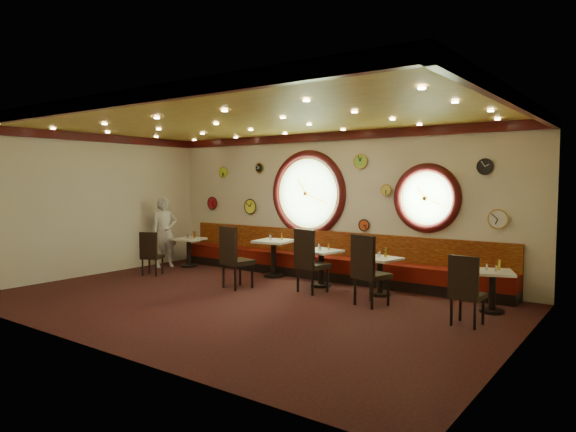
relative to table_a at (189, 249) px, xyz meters
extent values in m
cube|color=black|center=(3.52, -2.03, -0.45)|extent=(9.00, 6.00, 0.00)
cube|color=gold|center=(3.52, -2.03, 2.75)|extent=(9.00, 6.00, 0.02)
cube|color=beige|center=(3.52, 0.97, 1.15)|extent=(9.00, 0.02, 3.20)
cube|color=beige|center=(3.52, -5.03, 1.15)|extent=(9.00, 0.02, 3.20)
cube|color=beige|center=(-0.98, -2.03, 1.15)|extent=(0.02, 6.00, 3.20)
cube|color=beige|center=(8.02, -2.03, 1.15)|extent=(0.02, 6.00, 3.20)
cube|color=#380A0A|center=(3.52, 0.92, 2.66)|extent=(9.00, 0.10, 0.18)
cube|color=#380A0A|center=(3.52, -4.98, 2.66)|extent=(9.00, 0.10, 0.18)
cube|color=#380A0A|center=(-0.93, -2.03, 2.66)|extent=(0.10, 6.00, 0.18)
cube|color=#380A0A|center=(7.97, -2.03, 2.66)|extent=(0.10, 6.00, 0.18)
cube|color=black|center=(3.52, 0.69, -0.35)|extent=(8.00, 0.55, 0.20)
cube|color=#550D07|center=(3.52, 0.69, -0.10)|extent=(8.00, 0.55, 0.30)
cube|color=#5F0A07|center=(3.52, 0.91, 0.30)|extent=(8.00, 0.10, 0.55)
cylinder|color=#8BC777|center=(2.92, 0.96, 1.40)|extent=(1.66, 0.02, 1.66)
torus|color=#380A0A|center=(2.92, 0.95, 1.40)|extent=(1.98, 0.18, 1.98)
torus|color=gold|center=(2.92, 0.92, 1.40)|extent=(1.61, 0.03, 1.61)
cylinder|color=#8BC777|center=(5.72, 0.96, 1.35)|extent=(1.10, 0.02, 1.10)
torus|color=#380A0A|center=(5.72, 0.95, 1.35)|extent=(1.38, 0.18, 1.38)
torus|color=gold|center=(5.72, 0.92, 1.35)|extent=(1.09, 0.03, 1.09)
cylinder|color=white|center=(7.07, 0.93, 1.00)|extent=(0.34, 0.03, 0.34)
cylinder|color=black|center=(6.82, 0.93, 1.95)|extent=(0.28, 0.03, 0.28)
cylinder|color=#89C33D|center=(4.27, 0.93, 2.10)|extent=(0.30, 0.03, 0.30)
cylinder|color=#B4121E|center=(-0.08, 0.93, 1.10)|extent=(0.32, 0.03, 0.32)
cylinder|color=black|center=(1.52, 0.93, 2.00)|extent=(0.24, 0.03, 0.24)
cylinder|color=#AAD42A|center=(0.32, 0.93, 1.90)|extent=(0.26, 0.03, 0.26)
cylinder|color=#D14418|center=(4.37, 0.93, 0.75)|extent=(0.24, 0.03, 0.24)
cylinder|color=#EDD54F|center=(4.87, 0.93, 1.50)|extent=(0.22, 0.03, 0.22)
cylinder|color=#F2F336|center=(1.22, 0.93, 1.05)|extent=(0.36, 0.03, 0.36)
cylinder|color=black|center=(0.00, 0.00, -0.43)|extent=(0.41, 0.41, 0.06)
cylinder|color=black|center=(0.00, 0.00, -0.10)|extent=(0.11, 0.11, 0.65)
cube|color=silver|center=(0.00, 0.00, 0.24)|extent=(0.70, 0.70, 0.05)
cylinder|color=black|center=(2.50, 0.21, -0.42)|extent=(0.47, 0.47, 0.06)
cylinder|color=black|center=(2.50, 0.21, -0.05)|extent=(0.13, 0.13, 0.75)
cube|color=silver|center=(2.50, 0.21, 0.34)|extent=(0.84, 0.84, 0.05)
cylinder|color=black|center=(3.93, -0.06, -0.42)|extent=(0.43, 0.43, 0.06)
cylinder|color=black|center=(3.93, -0.06, -0.09)|extent=(0.12, 0.12, 0.68)
cube|color=silver|center=(3.93, -0.06, 0.27)|extent=(0.78, 0.78, 0.05)
cylinder|color=black|center=(5.25, -0.10, -0.43)|extent=(0.41, 0.41, 0.06)
cylinder|color=black|center=(5.25, -0.10, -0.10)|extent=(0.11, 0.11, 0.65)
cube|color=silver|center=(5.25, -0.10, 0.24)|extent=(0.76, 0.76, 0.05)
cylinder|color=black|center=(7.28, -0.17, -0.43)|extent=(0.39, 0.39, 0.05)
cylinder|color=black|center=(7.28, -0.17, -0.11)|extent=(0.11, 0.11, 0.62)
cube|color=silver|center=(7.28, -0.17, 0.21)|extent=(0.81, 0.81, 0.04)
cube|color=black|center=(0.15, -1.25, -0.04)|extent=(0.55, 0.55, 0.07)
cube|color=black|center=(0.23, -1.42, 0.27)|extent=(0.40, 0.22, 0.54)
cube|color=black|center=(2.65, -1.16, 0.07)|extent=(0.62, 0.62, 0.09)
cube|color=black|center=(2.60, -1.38, 0.45)|extent=(0.52, 0.18, 0.68)
cube|color=black|center=(4.08, -0.61, 0.06)|extent=(0.61, 0.61, 0.09)
cube|color=black|center=(4.04, -0.83, 0.44)|extent=(0.52, 0.18, 0.67)
cube|color=black|center=(5.47, -0.88, 0.06)|extent=(0.64, 0.64, 0.09)
cube|color=black|center=(5.41, -1.10, 0.44)|extent=(0.51, 0.21, 0.67)
cube|color=black|center=(7.18, -1.15, -0.01)|extent=(0.47, 0.47, 0.08)
cube|color=black|center=(7.17, -1.34, 0.32)|extent=(0.45, 0.09, 0.58)
cylinder|color=silver|center=(-0.03, 0.01, 0.31)|extent=(0.03, 0.03, 0.09)
cylinder|color=silver|center=(2.37, 0.25, 0.42)|extent=(0.04, 0.04, 0.11)
cylinder|color=silver|center=(3.83, 0.00, 0.35)|extent=(0.04, 0.04, 0.11)
cylinder|color=silver|center=(5.20, -0.01, 0.31)|extent=(0.04, 0.04, 0.11)
cylinder|color=silver|center=(-0.01, -0.04, 0.31)|extent=(0.03, 0.03, 0.09)
cylinder|color=silver|center=(2.47, 0.16, 0.42)|extent=(0.04, 0.04, 0.10)
cylinder|color=silver|center=(3.96, -0.14, 0.34)|extent=(0.03, 0.03, 0.09)
cylinder|color=silver|center=(5.22, -0.15, 0.31)|extent=(0.04, 0.04, 0.11)
cylinder|color=gold|center=(0.08, 0.10, 0.35)|extent=(0.05, 0.05, 0.17)
cylinder|color=gold|center=(2.64, 0.33, 0.44)|extent=(0.05, 0.05, 0.15)
cylinder|color=gold|center=(4.03, 0.06, 0.36)|extent=(0.04, 0.04, 0.14)
cylinder|color=gold|center=(5.30, 0.02, 0.35)|extent=(0.06, 0.06, 0.18)
cylinder|color=#BABABE|center=(7.18, -0.17, 0.29)|extent=(0.04, 0.04, 0.11)
cylinder|color=silver|center=(7.34, -0.23, 0.28)|extent=(0.04, 0.04, 0.10)
cylinder|color=gold|center=(7.35, -0.06, 0.32)|extent=(0.05, 0.05, 0.17)
imported|color=silver|center=(-0.48, -0.36, 0.41)|extent=(0.64, 0.74, 1.72)
camera|label=1|loc=(9.43, -8.78, 1.70)|focal=32.00mm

